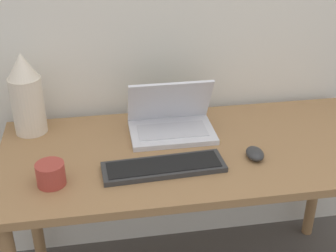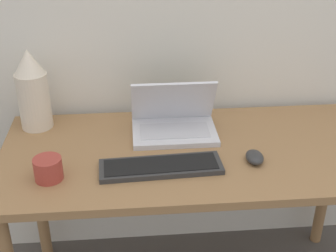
% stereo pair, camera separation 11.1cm
% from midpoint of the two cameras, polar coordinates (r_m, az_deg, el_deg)
% --- Properties ---
extents(desk, '(1.40, 0.63, 0.71)m').
position_cam_midpoint_polar(desk, '(1.73, 5.25, -5.33)').
color(desk, olive).
rests_on(desk, ground_plane).
extents(laptop, '(0.31, 0.22, 0.21)m').
position_cam_midpoint_polar(laptop, '(1.77, 2.52, 0.56)').
color(laptop, silver).
rests_on(laptop, desk).
extents(keyboard, '(0.41, 0.14, 0.02)m').
position_cam_midpoint_polar(keyboard, '(1.56, 1.17, -5.02)').
color(keyboard, '#2D2D2D').
rests_on(keyboard, desk).
extents(mouse, '(0.06, 0.09, 0.04)m').
position_cam_midpoint_polar(mouse, '(1.64, 12.44, -3.77)').
color(mouse, '#2D2D2D').
rests_on(mouse, desk).
extents(vase, '(0.12, 0.12, 0.31)m').
position_cam_midpoint_polar(vase, '(1.82, -14.51, 4.23)').
color(vase, beige).
rests_on(vase, desk).
extents(mug, '(0.09, 0.09, 0.08)m').
position_cam_midpoint_polar(mug, '(1.54, -12.41, -5.17)').
color(mug, '#9E382D').
rests_on(mug, desk).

